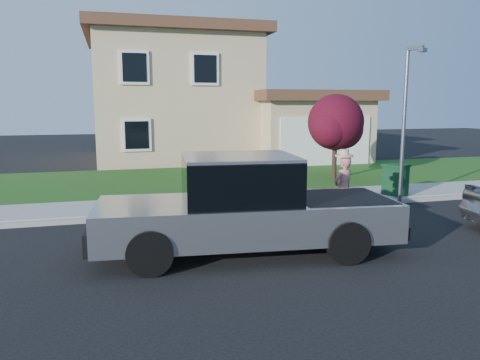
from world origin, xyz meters
name	(u,v)px	position (x,y,z in m)	size (l,w,h in m)	color
ground	(273,242)	(0.00, 0.00, 0.00)	(80.00, 80.00, 0.00)	black
curb	(273,209)	(1.00, 2.90, 0.06)	(40.00, 0.20, 0.12)	gray
sidewalk	(261,200)	(1.00, 4.00, 0.07)	(40.00, 2.00, 0.15)	gray
lawn	(226,179)	(1.00, 8.50, 0.05)	(40.00, 7.00, 0.10)	#123E11
house	(197,101)	(1.31, 16.38, 3.17)	(14.00, 11.30, 6.85)	tan
pickup_truck	(245,208)	(-0.80, -0.54, 0.93)	(6.26, 2.66, 2.00)	black
woman	(343,188)	(2.31, 1.24, 0.89)	(0.73, 0.61, 1.87)	#C07269
ornamental_tree	(336,125)	(5.08, 7.16, 2.20)	(2.39, 2.15, 3.28)	black
trash_bin	(395,179)	(5.26, 3.36, 0.65)	(0.79, 0.85, 0.98)	black
street_lamp	(406,116)	(5.05, 2.70, 2.64)	(0.37, 0.60, 4.63)	slate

